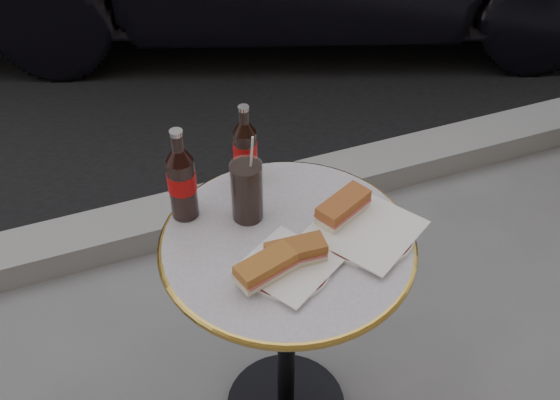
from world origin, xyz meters
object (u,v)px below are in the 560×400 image
object	(u,v)px
plate_right	(366,231)
plate_left	(288,268)
cola_bottle_right	(245,144)
cola_glass	(247,191)
bistro_table	(287,335)
cola_bottle_left	(181,174)

from	to	relation	value
plate_right	plate_left	bearing A→B (deg)	-168.62
cola_bottle_right	cola_glass	size ratio (longest dim) A/B	1.39
bistro_table	cola_glass	xyz separation A→B (m)	(-0.06, 0.11, 0.45)
bistro_table	cola_glass	world-z (taller)	cola_glass
cola_bottle_left	cola_bottle_right	xyz separation A→B (m)	(0.19, 0.08, -0.01)
cola_bottle_right	cola_bottle_left	bearing A→B (deg)	-157.71
plate_left	plate_right	world-z (taller)	plate_right
plate_right	cola_glass	distance (m)	0.30
cola_glass	plate_right	bearing A→B (deg)	-32.84
bistro_table	plate_right	distance (m)	0.42
cola_bottle_left	cola_bottle_right	bearing A→B (deg)	22.29
plate_left	cola_bottle_left	bearing A→B (deg)	122.40
cola_bottle_right	cola_glass	bearing A→B (deg)	-107.20
plate_left	cola_bottle_right	size ratio (longest dim) A/B	0.86
bistro_table	cola_bottle_left	world-z (taller)	cola_bottle_left
cola_glass	plate_left	bearing A→B (deg)	-82.34
cola_bottle_right	cola_glass	world-z (taller)	cola_bottle_right
bistro_table	plate_left	bearing A→B (deg)	-110.48
cola_glass	cola_bottle_left	bearing A→B (deg)	155.79
bistro_table	cola_bottle_left	bearing A→B (deg)	138.60
cola_bottle_left	bistro_table	bearing A→B (deg)	-41.40
bistro_table	cola_bottle_right	world-z (taller)	cola_bottle_right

